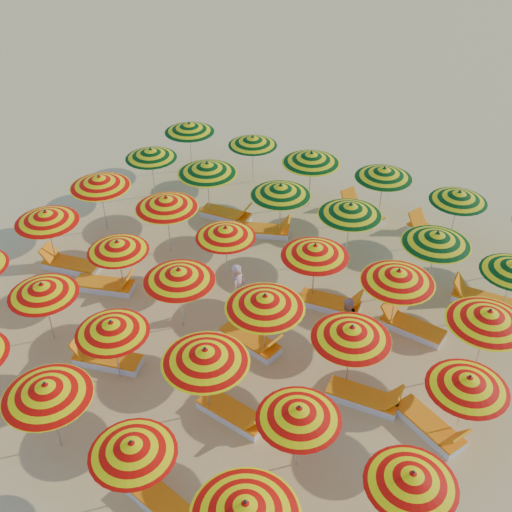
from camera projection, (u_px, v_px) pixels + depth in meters
name	position (u px, v px, depth m)	size (l,w,h in m)	color
ground	(247.00, 311.00, 17.93)	(120.00, 120.00, 0.00)	#D4B55E
umbrella_2	(46.00, 390.00, 13.20)	(2.49, 2.49, 2.02)	silver
umbrella_3	(132.00, 448.00, 12.22)	(2.17, 2.17, 1.84)	silver
umbrella_4	(245.00, 509.00, 10.93)	(2.19, 2.19, 2.09)	silver
umbrella_7	(42.00, 289.00, 16.08)	(2.28, 2.28, 1.89)	silver
umbrella_8	(112.00, 327.00, 14.96)	(1.93, 1.93, 1.86)	silver
umbrella_9	(205.00, 355.00, 13.93)	(2.11, 2.11, 2.09)	silver
umbrella_10	(299.00, 413.00, 12.87)	(2.30, 2.30, 1.87)	silver
umbrella_11	(412.00, 478.00, 11.65)	(2.33, 2.33, 1.87)	silver
umbrella_12	(46.00, 217.00, 18.68)	(2.31, 2.31, 1.99)	silver
umbrella_13	(117.00, 246.00, 17.71)	(2.26, 2.26, 1.83)	silver
umbrella_14	(179.00, 275.00, 16.41)	(2.07, 2.07, 1.99)	silver
umbrella_15	(265.00, 301.00, 15.41)	(2.42, 2.42, 2.09)	silver
umbrella_16	(352.00, 333.00, 14.64)	(2.14, 2.14, 2.00)	silver
umbrella_17	(469.00, 383.00, 13.52)	(2.18, 2.18, 1.89)	silver
umbrella_18	(100.00, 181.00, 20.27)	(2.30, 2.30, 2.06)	silver
umbrella_19	(166.00, 202.00, 19.23)	(1.94, 1.94, 2.05)	silver
umbrella_20	(226.00, 232.00, 18.24)	(2.13, 2.13, 1.85)	silver
umbrella_21	(315.00, 250.00, 17.30)	(2.27, 2.27, 1.98)	silver
umbrella_22	(398.00, 276.00, 16.28)	(2.35, 2.35, 2.05)	silver
umbrella_23	(489.00, 317.00, 14.97)	(2.23, 2.23, 2.08)	silver
umbrella_24	(151.00, 153.00, 22.15)	(2.19, 2.19, 1.90)	silver
umbrella_25	(207.00, 168.00, 20.91)	(2.38, 2.38, 2.10)	silver
umbrella_26	(281.00, 190.00, 19.89)	(2.39, 2.39, 2.02)	silver
umbrella_27	(350.00, 209.00, 18.92)	(2.30, 2.30, 2.04)	silver
umbrella_28	(437.00, 238.00, 17.65)	(2.40, 2.40, 2.07)	silver
umbrella_30	(189.00, 127.00, 23.74)	(2.45, 2.45, 1.97)	silver
umbrella_31	(253.00, 141.00, 23.00)	(2.20, 2.20, 1.88)	silver
umbrella_32	(311.00, 158.00, 21.48)	(2.36, 2.36, 2.11)	silver
umbrella_33	(384.00, 173.00, 20.82)	(1.90, 1.90, 2.01)	silver
umbrella_34	(459.00, 196.00, 19.78)	(1.84, 1.84, 1.90)	silver
lounger_0	(165.00, 505.00, 12.87)	(1.80, 0.83, 0.69)	white
lounger_1	(106.00, 359.00, 16.20)	(1.83, 1.07, 0.69)	white
lounger_2	(234.00, 414.00, 14.77)	(1.77, 0.71, 0.69)	white
lounger_3	(70.00, 265.00, 19.45)	(1.82, 1.00, 0.69)	white
lounger_4	(106.00, 285.00, 18.64)	(1.83, 1.16, 0.69)	white
lounger_5	(251.00, 341.00, 16.73)	(1.80, 0.86, 0.69)	white
lounger_6	(365.00, 398.00, 15.16)	(1.79, 0.80, 0.69)	white
lounger_7	(430.00, 427.00, 14.46)	(1.82, 1.22, 0.69)	white
lounger_8	(331.00, 303.00, 17.97)	(1.81, 0.88, 0.69)	white
lounger_9	(411.00, 327.00, 17.18)	(1.76, 0.66, 0.69)	white
lounger_10	(227.00, 215.00, 21.77)	(1.79, 0.80, 0.69)	white
lounger_11	(264.00, 231.00, 20.98)	(1.82, 1.23, 0.69)	white
lounger_12	(481.00, 300.00, 18.11)	(1.78, 0.74, 0.69)	white
lounger_13	(361.00, 211.00, 21.94)	(1.82, 1.23, 0.69)	white
lounger_14	(431.00, 234.00, 20.81)	(1.82, 1.19, 0.69)	white
beachgoer_a	(239.00, 289.00, 17.52)	(0.56, 0.37, 1.55)	tan
beachgoer_b	(346.00, 320.00, 16.62)	(0.65, 0.51, 1.34)	tan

